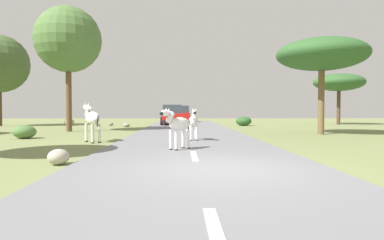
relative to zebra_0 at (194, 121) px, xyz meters
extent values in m
plane|color=olive|center=(0.34, -6.81, -0.86)|extent=(90.00, 90.00, 0.00)
cube|color=slate|center=(-0.16, -6.81, -0.83)|extent=(6.00, 64.00, 0.05)
cube|color=silver|center=(-0.16, -10.81, -0.81)|extent=(0.16, 2.00, 0.01)
cube|color=silver|center=(-0.16, -4.81, -0.81)|extent=(0.16, 2.00, 0.01)
cube|color=silver|center=(-0.16, 1.19, -0.81)|extent=(0.16, 2.00, 0.01)
cube|color=silver|center=(-0.16, 7.19, -0.81)|extent=(0.16, 2.00, 0.01)
cube|color=silver|center=(-0.16, 13.19, -0.81)|extent=(0.16, 2.00, 0.01)
cube|color=silver|center=(-0.16, 19.19, -0.81)|extent=(0.16, 2.00, 0.01)
ellipsoid|color=silver|center=(0.00, 0.08, 0.02)|extent=(0.40, 0.95, 0.44)
cylinder|color=silver|center=(-0.11, -0.23, -0.49)|extent=(0.10, 0.10, 0.64)
cylinder|color=#28231E|center=(-0.11, -0.23, -0.79)|extent=(0.11, 0.11, 0.04)
cylinder|color=silver|center=(0.13, -0.22, -0.49)|extent=(0.10, 0.10, 0.64)
cylinder|color=#28231E|center=(0.13, -0.22, -0.79)|extent=(0.11, 0.11, 0.04)
cylinder|color=silver|center=(-0.13, 0.38, -0.49)|extent=(0.10, 0.10, 0.64)
cylinder|color=#28231E|center=(-0.13, 0.38, -0.79)|extent=(0.11, 0.11, 0.04)
cylinder|color=silver|center=(0.11, 0.39, -0.49)|extent=(0.10, 0.10, 0.64)
cylinder|color=#28231E|center=(0.11, 0.39, -0.79)|extent=(0.11, 0.11, 0.04)
cylinder|color=silver|center=(0.01, -0.37, 0.25)|extent=(0.18, 0.34, 0.38)
cube|color=black|center=(0.01, -0.37, 0.32)|extent=(0.04, 0.31, 0.26)
ellipsoid|color=silver|center=(0.02, -0.59, 0.39)|extent=(0.18, 0.41, 0.20)
ellipsoid|color=black|center=(0.02, -0.75, 0.37)|extent=(0.12, 0.15, 0.12)
cone|color=silver|center=(-0.05, -0.49, 0.49)|extent=(0.08, 0.08, 0.12)
cone|color=silver|center=(0.07, -0.49, 0.49)|extent=(0.08, 0.08, 0.12)
cylinder|color=black|center=(-0.02, 0.55, -0.07)|extent=(0.04, 0.13, 0.38)
ellipsoid|color=silver|center=(-4.18, -0.32, 0.14)|extent=(1.02, 1.20, 0.54)
cylinder|color=silver|center=(-4.27, 0.07, -0.47)|extent=(0.16, 0.16, 0.78)
cylinder|color=#28231E|center=(-4.27, 0.07, -0.83)|extent=(0.18, 0.18, 0.05)
cylinder|color=silver|center=(-4.51, -0.10, -0.47)|extent=(0.16, 0.16, 0.78)
cylinder|color=#28231E|center=(-4.51, -0.10, -0.83)|extent=(0.18, 0.18, 0.05)
cylinder|color=silver|center=(-3.85, -0.55, -0.47)|extent=(0.16, 0.16, 0.78)
cylinder|color=#28231E|center=(-3.85, -0.55, -0.83)|extent=(0.18, 0.18, 0.05)
cylinder|color=silver|center=(-4.09, -0.71, -0.47)|extent=(0.16, 0.16, 0.78)
cylinder|color=#28231E|center=(-4.09, -0.71, -0.83)|extent=(0.18, 0.18, 0.05)
cylinder|color=silver|center=(-4.49, 0.13, 0.42)|extent=(0.40, 0.45, 0.46)
cube|color=black|center=(-4.49, 0.13, 0.52)|extent=(0.25, 0.33, 0.32)
ellipsoid|color=silver|center=(-4.64, 0.35, 0.59)|extent=(0.45, 0.53, 0.25)
ellipsoid|color=black|center=(-4.75, 0.51, 0.57)|extent=(0.22, 0.23, 0.15)
cone|color=silver|center=(-4.51, 0.29, 0.72)|extent=(0.13, 0.13, 0.14)
cone|color=silver|center=(-4.63, 0.20, 0.72)|extent=(0.13, 0.13, 0.14)
cylinder|color=black|center=(-3.86, -0.79, 0.04)|extent=(0.13, 0.16, 0.46)
ellipsoid|color=silver|center=(-0.58, -3.23, 0.02)|extent=(0.90, 0.96, 0.45)
cylinder|color=silver|center=(-0.87, -3.39, -0.49)|extent=(0.13, 0.13, 0.64)
cylinder|color=#28231E|center=(-0.87, -3.39, -0.79)|extent=(0.15, 0.15, 0.04)
cylinder|color=silver|center=(-0.69, -3.55, -0.49)|extent=(0.13, 0.13, 0.64)
cylinder|color=#28231E|center=(-0.69, -3.55, -0.79)|extent=(0.15, 0.15, 0.04)
cylinder|color=silver|center=(-0.46, -2.92, -0.49)|extent=(0.13, 0.13, 0.64)
cylinder|color=#28231E|center=(-0.46, -2.92, -0.79)|extent=(0.15, 0.15, 0.04)
cylinder|color=silver|center=(-0.28, -3.08, -0.49)|extent=(0.13, 0.13, 0.64)
cylinder|color=#28231E|center=(-0.28, -3.08, -0.79)|extent=(0.15, 0.15, 0.04)
cylinder|color=silver|center=(-0.87, -3.57, 0.25)|extent=(0.35, 0.37, 0.38)
cube|color=black|center=(-0.87, -3.57, 0.33)|extent=(0.23, 0.26, 0.26)
ellipsoid|color=silver|center=(-1.02, -3.74, 0.39)|extent=(0.40, 0.42, 0.21)
ellipsoid|color=black|center=(-1.13, -3.86, 0.38)|extent=(0.19, 0.19, 0.12)
cone|color=silver|center=(-1.00, -3.62, 0.50)|extent=(0.11, 0.11, 0.12)
cone|color=silver|center=(-0.91, -3.70, 0.50)|extent=(0.11, 0.11, 0.12)
cylinder|color=black|center=(-0.26, -2.88, -0.06)|extent=(0.11, 0.12, 0.38)
cube|color=red|center=(-0.59, 21.88, -0.23)|extent=(1.97, 4.27, 0.80)
cube|color=#334751|center=(-0.58, 21.68, 0.55)|extent=(1.73, 2.27, 0.76)
cube|color=black|center=(-0.68, 24.04, -0.50)|extent=(1.72, 0.23, 0.24)
cylinder|color=black|center=(0.25, 23.27, -0.47)|extent=(0.25, 0.69, 0.68)
cylinder|color=black|center=(-1.55, 23.19, -0.47)|extent=(0.25, 0.69, 0.68)
cylinder|color=black|center=(0.37, 20.57, -0.47)|extent=(0.25, 0.69, 0.68)
cylinder|color=black|center=(-1.43, 20.50, -0.47)|extent=(0.25, 0.69, 0.68)
cube|color=red|center=(-1.34, 15.39, -0.23)|extent=(1.98, 4.27, 0.80)
cube|color=#334751|center=(-1.35, 15.59, 0.55)|extent=(1.73, 2.27, 0.76)
cube|color=black|center=(-1.25, 13.24, -0.50)|extent=(1.72, 0.23, 0.24)
cylinder|color=black|center=(-2.19, 14.01, -0.47)|extent=(0.25, 0.69, 0.68)
cylinder|color=black|center=(-0.39, 14.08, -0.47)|extent=(0.25, 0.69, 0.68)
cylinder|color=black|center=(-2.30, 16.70, -0.47)|extent=(0.25, 0.69, 0.68)
cylinder|color=black|center=(-0.50, 16.78, -0.47)|extent=(0.25, 0.69, 0.68)
cylinder|color=#4C3823|center=(-15.58, 13.88, 0.77)|extent=(0.33, 0.33, 3.26)
cylinder|color=#4C3823|center=(13.90, 15.84, 0.67)|extent=(0.32, 0.32, 3.07)
ellipsoid|color=#2D5628|center=(13.90, 15.84, 3.00)|extent=(4.51, 4.51, 1.58)
cylinder|color=brown|center=(7.13, 3.79, 0.89)|extent=(0.33, 0.33, 3.51)
ellipsoid|color=#2D5628|center=(7.13, 3.79, 3.50)|extent=(4.87, 4.87, 1.71)
cylinder|color=brown|center=(-7.52, 6.77, 1.18)|extent=(0.35, 0.35, 4.08)
sphere|color=#4C7038|center=(-7.52, 6.77, 4.84)|extent=(4.05, 4.05, 4.05)
ellipsoid|color=#2D5628|center=(4.74, 13.70, -0.47)|extent=(1.31, 1.18, 0.79)
ellipsoid|color=#4C7038|center=(-7.88, 1.64, -0.54)|extent=(1.05, 0.95, 0.63)
ellipsoid|color=gray|center=(-6.46, 14.03, -0.72)|extent=(0.38, 0.33, 0.29)
ellipsoid|color=gray|center=(-4.85, 12.22, -0.71)|extent=(0.54, 0.55, 0.30)
ellipsoid|color=gray|center=(-10.12, 14.57, -0.55)|extent=(0.81, 0.81, 0.62)
ellipsoid|color=#A89E8C|center=(-3.53, -5.92, -0.67)|extent=(0.51, 0.56, 0.39)
camera|label=1|loc=(-0.52, -14.12, 0.49)|focal=31.04mm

